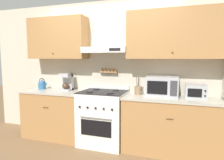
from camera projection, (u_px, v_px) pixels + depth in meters
The scene contains 10 objects.
ground_plane at pixel (97, 150), 3.28m from camera, with size 16.00×16.00×0.00m, color brown.
wall_back at pixel (112, 58), 3.64m from camera, with size 5.20×0.46×2.55m.
counter_left at pixel (56, 113), 3.84m from camera, with size 1.19×0.64×0.89m.
counter_right at pixel (170, 125), 3.18m from camera, with size 1.48×0.64×0.89m.
stove_range at pixel (103, 117), 3.50m from camera, with size 0.77×0.69×1.00m.
tea_kettle at pixel (42, 85), 3.99m from camera, with size 0.19×0.15×0.22m.
coffee_maker at pixel (67, 82), 3.84m from camera, with size 0.20×0.22×0.33m.
microwave at pixel (162, 86), 3.27m from camera, with size 0.51×0.41×0.32m.
utensil_crock at pixel (138, 90), 3.38m from camera, with size 0.12×0.12×0.30m.
toaster_oven at pixel (196, 91), 3.09m from camera, with size 0.31×0.32×0.21m.
Camera 1 is at (1.22, -2.89, 1.51)m, focal length 32.00 mm.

